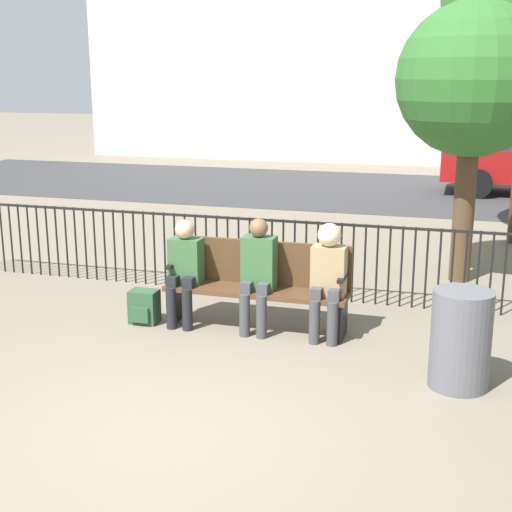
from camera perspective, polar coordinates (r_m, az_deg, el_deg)
ground_plane at (r=5.58m, az=-6.98°, el=-13.73°), size 80.00×80.00×0.00m
park_bench at (r=7.49m, az=0.18°, el=-2.08°), size 1.94×0.45×0.92m
seated_person_0 at (r=7.57m, az=-5.75°, el=-0.85°), size 0.34×0.39×1.14m
seated_person_1 at (r=7.31m, az=0.15°, el=-1.13°), size 0.34×0.39×1.20m
seated_person_2 at (r=7.14m, az=5.77°, el=-1.44°), size 0.34×0.39×1.19m
backpack at (r=7.80m, az=-8.95°, el=-4.05°), size 0.30×0.25×0.36m
fence_railing at (r=8.53m, az=2.21°, el=0.37°), size 9.01×0.03×0.95m
tree_0 at (r=9.36m, az=16.98°, el=13.17°), size 1.90×1.90×3.51m
street_surface at (r=16.82m, az=9.45°, el=5.19°), size 24.00×6.00×0.01m
trash_bin at (r=6.33m, az=16.06°, el=-6.43°), size 0.51×0.51×0.86m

